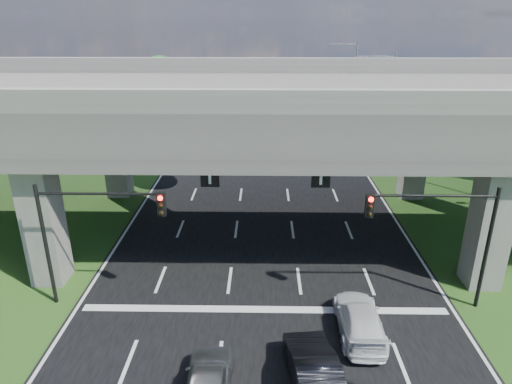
{
  "coord_description": "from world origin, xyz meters",
  "views": [
    {
      "loc": [
        -0.09,
        -14.32,
        12.9
      ],
      "look_at": [
        -0.49,
        9.34,
        3.64
      ],
      "focal_mm": 32.0,
      "sensor_mm": 36.0,
      "label": 1
    }
  ],
  "objects_px": {
    "car_white": "(359,319)",
    "signal_right": "(443,226)",
    "car_dark": "(314,373)",
    "car_silver": "(208,384)",
    "signal_left": "(90,224)",
    "streetlight_beyond": "(351,79)",
    "streetlight_far": "(385,104)"
  },
  "relations": [
    {
      "from": "car_silver",
      "to": "car_white",
      "type": "xyz_separation_m",
      "value": [
        6.07,
        3.83,
        -0.05
      ]
    },
    {
      "from": "signal_right",
      "to": "streetlight_far",
      "type": "distance_m",
      "value": 20.25
    },
    {
      "from": "car_silver",
      "to": "streetlight_far",
      "type": "bearing_deg",
      "value": -115.65
    },
    {
      "from": "signal_right",
      "to": "car_silver",
      "type": "xyz_separation_m",
      "value": [
        -9.82,
        -5.83,
        -3.44
      ]
    },
    {
      "from": "car_dark",
      "to": "signal_right",
      "type": "bearing_deg",
      "value": -145.51
    },
    {
      "from": "streetlight_far",
      "to": "car_dark",
      "type": "bearing_deg",
      "value": -108.14
    },
    {
      "from": "car_dark",
      "to": "car_silver",
      "type": "bearing_deg",
      "value": 1.6
    },
    {
      "from": "signal_left",
      "to": "streetlight_far",
      "type": "bearing_deg",
      "value": 48.22
    },
    {
      "from": "car_white",
      "to": "signal_right",
      "type": "bearing_deg",
      "value": -150.86
    },
    {
      "from": "signal_left",
      "to": "streetlight_beyond",
      "type": "bearing_deg",
      "value": 63.57
    },
    {
      "from": "signal_left",
      "to": "streetlight_beyond",
      "type": "relative_size",
      "value": 0.6
    },
    {
      "from": "streetlight_far",
      "to": "signal_left",
      "type": "bearing_deg",
      "value": -131.78
    },
    {
      "from": "streetlight_far",
      "to": "car_white",
      "type": "xyz_separation_m",
      "value": [
        -6.02,
        -22.05,
        -5.16
      ]
    },
    {
      "from": "signal_right",
      "to": "streetlight_far",
      "type": "xyz_separation_m",
      "value": [
        2.27,
        20.06,
        1.66
      ]
    },
    {
      "from": "car_dark",
      "to": "streetlight_beyond",
      "type": "bearing_deg",
      "value": -108.05
    },
    {
      "from": "signal_left",
      "to": "streetlight_beyond",
      "type": "xyz_separation_m",
      "value": [
        17.92,
        36.06,
        1.66
      ]
    },
    {
      "from": "streetlight_beyond",
      "to": "car_silver",
      "type": "relative_size",
      "value": 2.39
    },
    {
      "from": "signal_right",
      "to": "signal_left",
      "type": "height_order",
      "value": "same"
    },
    {
      "from": "streetlight_beyond",
      "to": "car_white",
      "type": "distance_m",
      "value": 38.87
    },
    {
      "from": "signal_right",
      "to": "streetlight_beyond",
      "type": "height_order",
      "value": "streetlight_beyond"
    },
    {
      "from": "signal_left",
      "to": "car_white",
      "type": "height_order",
      "value": "signal_left"
    },
    {
      "from": "signal_right",
      "to": "car_white",
      "type": "relative_size",
      "value": 1.32
    },
    {
      "from": "car_white",
      "to": "car_dark",
      "type": "bearing_deg",
      "value": 56.29
    },
    {
      "from": "signal_left",
      "to": "car_dark",
      "type": "relative_size",
      "value": 1.29
    },
    {
      "from": "streetlight_beyond",
      "to": "car_dark",
      "type": "height_order",
      "value": "streetlight_beyond"
    },
    {
      "from": "streetlight_far",
      "to": "streetlight_beyond",
      "type": "xyz_separation_m",
      "value": [
        0.0,
        16.0,
        0.0
      ]
    },
    {
      "from": "streetlight_beyond",
      "to": "car_silver",
      "type": "height_order",
      "value": "streetlight_beyond"
    },
    {
      "from": "signal_right",
      "to": "car_dark",
      "type": "xyz_separation_m",
      "value": [
        -6.02,
        -5.27,
        -3.39
      ]
    },
    {
      "from": "car_dark",
      "to": "car_white",
      "type": "xyz_separation_m",
      "value": [
        2.28,
        3.27,
        -0.11
      ]
    },
    {
      "from": "streetlight_far",
      "to": "streetlight_beyond",
      "type": "bearing_deg",
      "value": 90.0
    },
    {
      "from": "signal_right",
      "to": "streetlight_far",
      "type": "bearing_deg",
      "value": 83.53
    },
    {
      "from": "streetlight_beyond",
      "to": "car_white",
      "type": "xyz_separation_m",
      "value": [
        -6.02,
        -38.05,
        -5.16
      ]
    }
  ]
}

